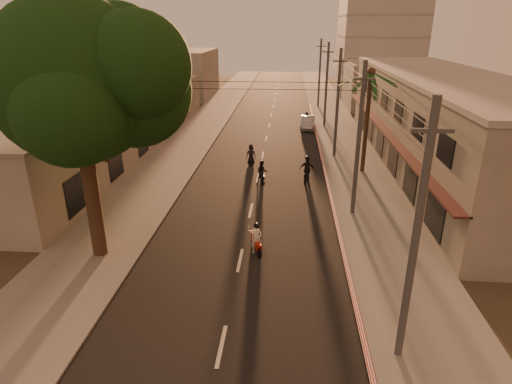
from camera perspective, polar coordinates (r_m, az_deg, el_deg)
ground at (r=19.50m, az=-2.82°, el=-12.09°), size 160.00×160.00×0.00m
road at (r=37.74m, az=0.90°, el=4.93°), size 10.00×140.00×0.02m
sidewalk_right at (r=38.04m, az=12.29°, el=4.64°), size 5.00×140.00×0.12m
sidewalk_left at (r=38.89m, az=-10.24°, el=5.16°), size 5.00×140.00×0.12m
curb_stripe at (r=33.02m, az=9.24°, el=2.35°), size 0.20×60.00×0.20m
shophouse_row at (r=36.78m, az=23.25°, el=8.61°), size 8.80×34.20×7.30m
left_building at (r=35.13m, az=-23.29°, el=6.29°), size 8.20×24.20×5.20m
distant_tower at (r=73.48m, az=16.61°, el=23.23°), size 12.10×12.10×28.00m
broadleaf_tree at (r=20.38m, az=-21.82°, el=13.54°), size 9.60×8.70×12.10m
palm_tree at (r=32.83m, az=15.07°, el=14.46°), size 5.00×5.00×8.20m
utility_poles at (r=36.57m, az=11.03°, el=14.47°), size 1.20×48.26×9.00m
filler_right at (r=62.72m, az=15.67°, el=13.63°), size 8.00×14.00×6.00m
filler_left_near at (r=53.34m, az=-13.61°, el=11.68°), size 8.00×14.00×4.40m
filler_left_far at (r=70.37m, az=-9.26°, el=15.32°), size 8.00×14.00×7.00m
scooter_red at (r=21.51m, az=0.04°, el=-6.33°), size 0.91×1.60×1.65m
scooter_mid_a at (r=30.86m, az=0.81°, el=2.59°), size 0.96×1.73×1.70m
scooter_mid_b at (r=31.28m, az=6.79°, el=2.91°), size 1.19×2.00×1.97m
scooter_far_a at (r=35.00m, az=-0.67°, el=4.90°), size 0.82×1.76×1.73m
scooter_far_b at (r=49.36m, az=6.74°, el=9.61°), size 1.11×1.59×1.56m
parked_car at (r=47.78m, az=6.92°, el=9.17°), size 2.04×4.36×1.37m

